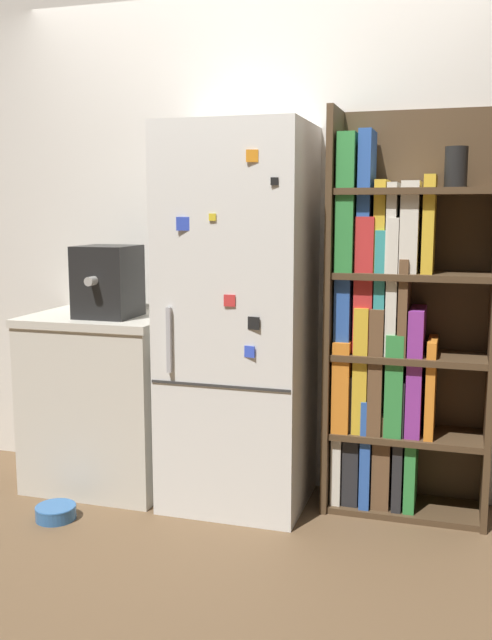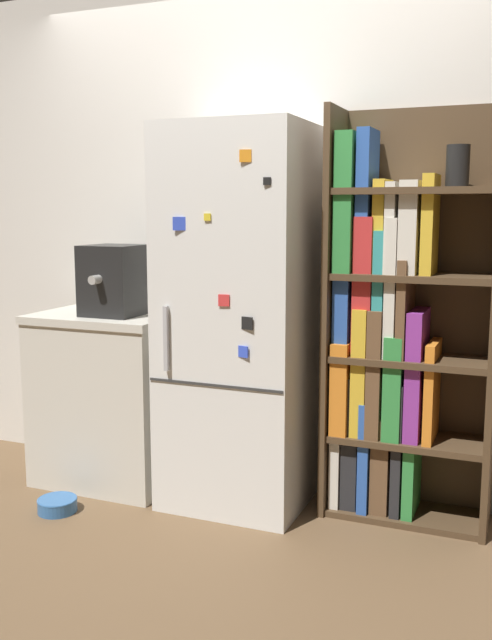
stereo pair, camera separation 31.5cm
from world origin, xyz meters
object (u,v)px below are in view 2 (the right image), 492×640
bookshelf (392,335)px  pet_bowl (57,504)px  espresso_machine (114,280)px  refrigerator (239,319)px

bookshelf → pet_bowl: (-1.47, -0.61, -0.82)m
espresso_machine → bookshelf: bearing=7.4°
refrigerator → espresso_machine: size_ratio=5.12×
refrigerator → espresso_machine: 0.69m
espresso_machine → pet_bowl: bearing=-101.0°
bookshelf → espresso_machine: bearing=-172.6°
bookshelf → refrigerator: bearing=-169.0°
bookshelf → pet_bowl: 1.79m
pet_bowl → refrigerator: bearing=31.7°
bookshelf → pet_bowl: bearing=-157.6°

